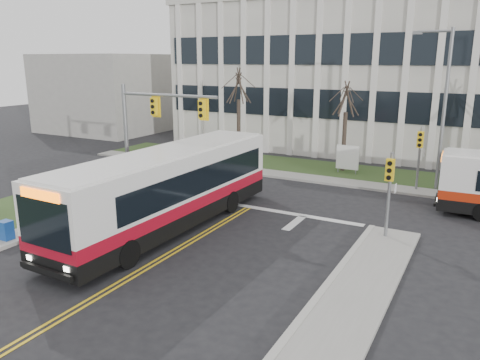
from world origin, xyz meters
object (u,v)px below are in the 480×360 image
streetlight (442,102)px  bus_main (168,191)px  newspaper_box_blue (6,232)px  directory_sign (348,158)px

streetlight → bus_main: 16.28m
streetlight → bus_main: (-9.86, -12.49, -3.44)m
newspaper_box_blue → streetlight: bearing=49.4°
streetlight → bus_main: bearing=-128.3°
bus_main → newspaper_box_blue: bus_main is taller
directory_sign → newspaper_box_blue: bearing=-116.7°
directory_sign → bus_main: bearing=-107.4°
directory_sign → bus_main: size_ratio=0.15×
streetlight → newspaper_box_blue: bearing=-130.7°
directory_sign → bus_main: (-4.33, -13.79, 0.59)m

